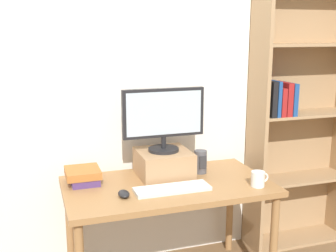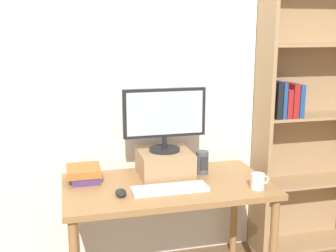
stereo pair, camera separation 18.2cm
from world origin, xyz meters
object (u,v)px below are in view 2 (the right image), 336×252
book_stack (84,173)px  desk_speaker (202,162)px  keyboard (170,189)px  desk (167,195)px  computer_mouse (121,193)px  computer_monitor (165,117)px  coffee_mug (258,181)px  bookshelf_unit (307,114)px  riser_box (165,163)px

book_stack → desk_speaker: bearing=-3.8°
keyboard → book_stack: 0.57m
desk → book_stack: (-0.50, 0.18, 0.13)m
desk → keyboard: (-0.01, -0.12, 0.09)m
computer_mouse → computer_monitor: bearing=40.5°
coffee_mug → computer_mouse: bearing=173.7°
bookshelf_unit → coffee_mug: bearing=-140.5°
desk → desk_speaker: 0.34m
computer_monitor → computer_mouse: 0.57m
book_stack → desk_speaker: (0.77, -0.05, 0.03)m
keyboard → desk_speaker: 0.38m
book_stack → desk_speaker: desk_speaker is taller
bookshelf_unit → computer_monitor: (-1.12, -0.15, 0.06)m
riser_box → coffee_mug: 0.61m
computer_monitor → keyboard: (-0.03, -0.28, -0.38)m
keyboard → book_stack: size_ratio=1.96×
computer_monitor → book_stack: (-0.52, 0.03, -0.34)m
desk → desk_speaker: desk_speaker is taller
keyboard → computer_mouse: 0.29m
coffee_mug → desk_speaker: size_ratio=0.74×
desk_speaker → computer_mouse: bearing=-156.1°
bookshelf_unit → computer_monitor: 1.13m
desk_speaker → coffee_mug: bearing=-55.5°
keyboard → bookshelf_unit: bearing=20.2°
riser_box → computer_mouse: riser_box is taller
book_stack → bookshelf_unit: bearing=4.2°
bookshelf_unit → desk_speaker: bookshelf_unit is taller
keyboard → desk: bearing=83.8°
computer_monitor → desk: bearing=-97.8°
coffee_mug → desk_speaker: bearing=124.5°
keyboard → coffee_mug: bearing=-10.3°
book_stack → coffee_mug: (1.01, -0.40, -0.00)m
riser_box → keyboard: bearing=-97.0°
coffee_mug → keyboard: bearing=169.7°
desk → computer_monitor: (0.02, 0.15, 0.47)m
keyboard → riser_box: bearing=83.0°
keyboard → desk_speaker: (0.28, 0.25, 0.06)m
desk → book_stack: bearing=160.2°
desk → keyboard: size_ratio=2.81×
riser_box → computer_monitor: size_ratio=0.63×
desk → riser_box: size_ratio=3.76×
computer_mouse → desk_speaker: bearing=23.9°
computer_monitor → desk_speaker: (0.25, -0.02, -0.32)m
bookshelf_unit → desk_speaker: 0.92m
desk → riser_box: bearing=82.3°
bookshelf_unit → book_stack: bookshelf_unit is taller
desk → bookshelf_unit: bearing=14.8°
riser_box → bookshelf_unit: bearing=7.5°
bookshelf_unit → keyboard: size_ratio=4.48×
desk_speaker → riser_box: bearing=174.1°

